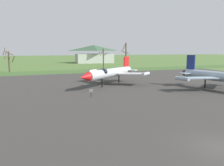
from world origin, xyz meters
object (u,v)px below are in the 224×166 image
jet_fighter_rear_center (224,77)px  visitor_building (94,54)px  info_placard_front_right (91,92)px  jet_fighter_front_right (110,73)px

jet_fighter_rear_center → visitor_building: bearing=84.7°
info_placard_front_right → jet_fighter_rear_center: jet_fighter_rear_center is taller
info_placard_front_right → visitor_building: size_ratio=0.05×
jet_fighter_front_right → info_placard_front_right: bearing=-126.5°
info_placard_front_right → jet_fighter_rear_center: 20.77m
info_placard_front_right → jet_fighter_rear_center: size_ratio=0.06×
jet_fighter_rear_center → visitor_building: 88.56m
jet_fighter_rear_center → visitor_building: (8.14, 88.15, 2.28)m
jet_fighter_front_right → info_placard_front_right: (-6.37, -8.59, -1.67)m
jet_fighter_front_right → jet_fighter_rear_center: 18.58m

